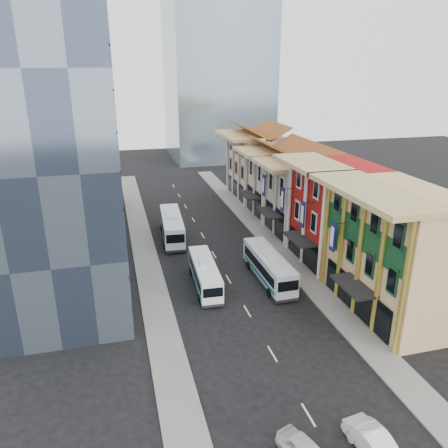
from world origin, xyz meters
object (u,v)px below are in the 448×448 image
object	(u,v)px
bus_right	(269,266)
sedan_right	(377,446)
bus_left_near	(205,273)
bus_left_far	(172,226)
office_tower	(55,147)
shophouse_tan	(399,252)

from	to	relation	value
bus_right	sedan_right	size ratio (longest dim) A/B	2.30
bus_left_near	bus_right	world-z (taller)	bus_right
bus_left_far	sedan_right	xyz separation A→B (m)	(6.84, -39.09, -1.05)
office_tower	bus_left_far	xyz separation A→B (m)	(12.71, 9.96, -13.17)
shophouse_tan	bus_left_far	distance (m)	30.43
bus_left_near	sedan_right	distance (m)	24.76
bus_left_near	bus_right	distance (m)	7.17
bus_right	bus_left_near	bearing A→B (deg)	176.06
office_tower	bus_right	size ratio (longest dim) A/B	2.76
bus_right	bus_left_far	bearing A→B (deg)	118.41
bus_left_near	bus_right	size ratio (longest dim) A/B	0.90
shophouse_tan	bus_left_near	bearing A→B (deg)	151.96
sedan_right	office_tower	bearing A→B (deg)	114.91
office_tower	bus_left_near	world-z (taller)	office_tower
bus_right	sedan_right	world-z (taller)	bus_right
shophouse_tan	bus_right	size ratio (longest dim) A/B	1.29
shophouse_tan	bus_right	world-z (taller)	shophouse_tan
shophouse_tan	sedan_right	bearing A→B (deg)	-127.12
office_tower	sedan_right	size ratio (longest dim) A/B	6.33
bus_left_far	office_tower	bearing A→B (deg)	-138.14
shophouse_tan	office_tower	bearing A→B (deg)	155.70
bus_left_far	bus_left_near	bearing A→B (deg)	-80.95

